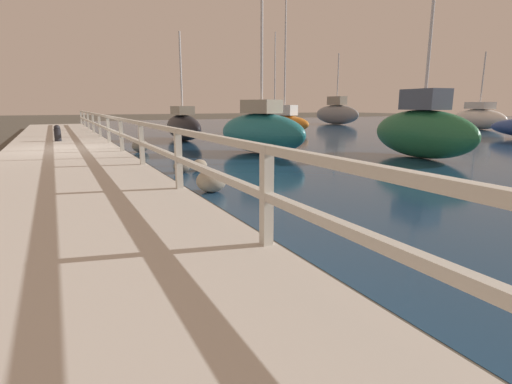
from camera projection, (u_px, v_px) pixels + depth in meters
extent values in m
plane|color=#4C473D|center=(64.00, 158.00, 12.20)|extent=(120.00, 120.00, 0.00)
cube|color=beige|center=(63.00, 153.00, 12.17)|extent=(3.25, 36.00, 0.27)
cube|color=beige|center=(267.00, 196.00, 3.71)|extent=(0.10, 0.10, 0.95)
cube|color=beige|center=(178.00, 159.00, 6.28)|extent=(0.10, 0.10, 0.95)
cube|color=beige|center=(142.00, 143.00, 8.85)|extent=(0.10, 0.10, 0.95)
cube|color=beige|center=(121.00, 135.00, 11.43)|extent=(0.10, 0.10, 0.95)
cube|color=beige|center=(108.00, 129.00, 14.00)|extent=(0.10, 0.10, 0.95)
cube|color=beige|center=(100.00, 125.00, 16.57)|extent=(0.10, 0.10, 0.95)
cube|color=beige|center=(93.00, 123.00, 19.14)|extent=(0.10, 0.10, 0.95)
cube|color=beige|center=(88.00, 121.00, 21.71)|extent=(0.10, 0.10, 0.95)
cube|color=beige|center=(84.00, 119.00, 24.29)|extent=(0.10, 0.10, 0.95)
cube|color=beige|center=(81.00, 118.00, 26.86)|extent=(0.10, 0.10, 0.95)
cube|color=beige|center=(113.00, 118.00, 12.62)|extent=(0.09, 32.50, 0.08)
cube|color=beige|center=(114.00, 132.00, 12.71)|extent=(0.09, 32.50, 0.08)
ellipsoid|color=#666056|center=(182.00, 167.00, 9.42)|extent=(0.39, 0.36, 0.30)
ellipsoid|color=gray|center=(199.00, 165.00, 9.69)|extent=(0.38, 0.34, 0.28)
ellipsoid|color=gray|center=(211.00, 181.00, 7.32)|extent=(0.56, 0.51, 0.42)
ellipsoid|color=#666056|center=(140.00, 146.00, 13.57)|extent=(0.56, 0.51, 0.42)
cylinder|color=black|center=(58.00, 135.00, 14.69)|extent=(0.24, 0.24, 0.45)
sphere|color=black|center=(57.00, 128.00, 14.63)|extent=(0.21, 0.21, 0.21)
ellipsoid|color=orange|center=(284.00, 124.00, 23.28)|extent=(2.38, 3.52, 0.99)
cube|color=silver|center=(284.00, 110.00, 23.12)|extent=(1.27, 1.56, 0.58)
cylinder|color=silver|center=(285.00, 53.00, 22.44)|extent=(0.09, 0.09, 6.89)
ellipsoid|color=red|center=(274.00, 120.00, 30.19)|extent=(2.43, 3.76, 0.94)
cube|color=#4C566B|center=(275.00, 110.00, 30.03)|extent=(1.05, 1.23, 0.53)
cylinder|color=silver|center=(275.00, 74.00, 29.47)|extent=(0.09, 0.09, 5.81)
ellipsoid|color=#236B42|center=(422.00, 134.00, 12.00)|extent=(1.41, 3.99, 1.43)
cube|color=#4C566B|center=(425.00, 99.00, 11.78)|extent=(0.88, 1.37, 0.60)
ellipsoid|color=black|center=(183.00, 127.00, 18.16)|extent=(1.02, 4.31, 1.14)
cube|color=#9E937F|center=(182.00, 110.00, 17.99)|extent=(0.71, 1.55, 0.38)
cylinder|color=silver|center=(181.00, 74.00, 17.65)|extent=(0.09, 0.09, 3.57)
ellipsoid|color=white|center=(478.00, 119.00, 26.54)|extent=(2.29, 4.70, 1.31)
cube|color=silver|center=(480.00, 106.00, 26.35)|extent=(1.29, 1.95, 0.45)
cylinder|color=silver|center=(483.00, 81.00, 26.01)|extent=(0.09, 0.09, 3.61)
ellipsoid|color=#1E707A|center=(261.00, 133.00, 13.14)|extent=(2.37, 3.67, 1.30)
cube|color=#9E937F|center=(262.00, 107.00, 12.95)|extent=(1.19, 1.37, 0.43)
cylinder|color=silver|center=(262.00, 52.00, 12.60)|extent=(0.09, 0.09, 3.80)
ellipsoid|color=gray|center=(336.00, 115.00, 33.27)|extent=(1.23, 5.31, 1.58)
cube|color=#9E937F|center=(337.00, 101.00, 33.02)|extent=(0.80, 1.72, 0.69)
cylinder|color=silver|center=(338.00, 79.00, 32.66)|extent=(0.09, 0.09, 4.10)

